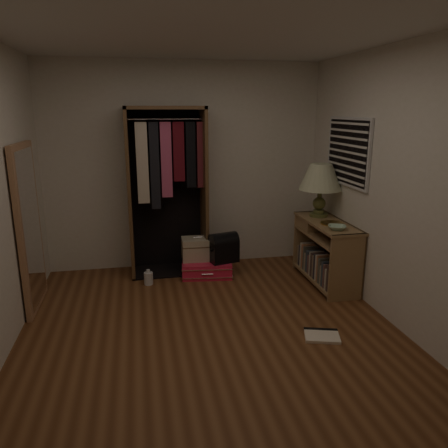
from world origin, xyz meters
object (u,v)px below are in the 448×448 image
Objects in this scene: white_jug at (149,278)px; train_case at (198,249)px; console_bookshelf at (324,250)px; open_wardrobe at (167,177)px; table_lamp at (321,178)px; floor_mirror at (29,228)px; black_bag at (223,247)px; pink_suitcase at (207,268)px.

train_case is at bearing 20.49° from white_jug.
open_wardrobe is (-1.78, 0.73, 0.82)m from console_bookshelf.
table_lamp is 3.46× the size of white_jug.
console_bookshelf is 0.66× the size of floor_mirror.
open_wardrobe is 4.91× the size of train_case.
black_bag is at bearing 5.93° from white_jug.
train_case is 1.72m from table_lamp.
train_case reaches higher than white_jug.
open_wardrobe reaches higher than white_jug.
pink_suitcase is at bearing 170.11° from table_lamp.
open_wardrobe is at bearing 27.86° from floor_mirror.
floor_mirror reaches higher than white_jug.
pink_suitcase is (-1.34, 0.46, -0.29)m from console_bookshelf.
console_bookshelf is at bearing -91.50° from table_lamp.
open_wardrobe is 5.37× the size of black_bag.
train_case is (-0.09, 0.07, 0.23)m from pink_suitcase.
pink_suitcase reaches higher than white_jug.
floor_mirror is at bearing -175.15° from table_lamp.
console_bookshelf is 2.11m from white_jug.
train_case is at bearing 149.90° from pink_suitcase.
white_jug is at bearing 178.05° from table_lamp.
open_wardrobe is at bearing 152.70° from train_case.
white_jug is (-0.29, -0.43, -1.13)m from open_wardrobe.
train_case is (0.34, -0.19, -0.88)m from open_wardrobe.
table_lamp reaches higher than pink_suitcase.
pink_suitcase is at bearing -35.18° from train_case.
black_bag is at bearing 171.74° from table_lamp.
black_bag reaches higher than white_jug.
white_jug is at bearing -124.29° from open_wardrobe.
table_lamp is (1.35, -0.23, 1.12)m from pink_suitcase.
table_lamp reaches higher than train_case.
black_bag reaches higher than pink_suitcase.
console_bookshelf reaches higher than pink_suitcase.
floor_mirror is 1.44m from white_jug.
console_bookshelf is 2.09m from open_wardrobe.
pink_suitcase is at bearing -31.18° from open_wardrobe.
train_case is 0.33m from black_bag.
open_wardrobe is at bearing 55.71° from white_jug.
floor_mirror reaches higher than console_bookshelf.
floor_mirror reaches higher than train_case.
table_lamp is (3.24, 0.27, 0.37)m from floor_mirror.
floor_mirror is 4.07× the size of train_case.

